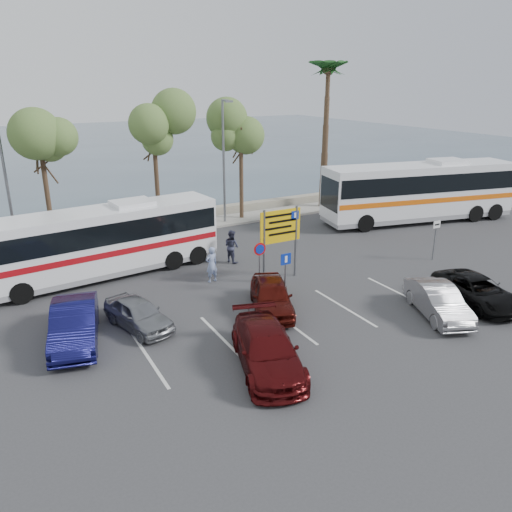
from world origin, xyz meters
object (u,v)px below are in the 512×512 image
direction_sign (280,232)px  car_blue (75,324)px  suv_black (477,291)px  coach_bus_left (102,244)px  street_lamp_left (5,173)px  coach_bus_right (419,194)px  pedestrian_far (232,246)px  car_red (271,296)px  car_silver_b (438,301)px  street_lamp_right (224,156)px  car_silver_a (138,314)px  car_maroon (267,349)px  pedestrian_near (212,264)px

direction_sign → car_blue: size_ratio=0.79×
suv_black → coach_bus_left: bearing=153.1°
street_lamp_left → coach_bus_right: size_ratio=0.58×
coach_bus_left → pedestrian_far: bearing=-11.0°
street_lamp_left → car_red: (8.78, -13.26, -3.91)m
suv_black → car_silver_b: 2.43m
direction_sign → street_lamp_right: bearing=79.1°
pedestrian_far → street_lamp_right: bearing=-41.0°
car_blue → pedestrian_far: 10.30m
street_lamp_left → direction_sign: 15.24m
street_lamp_right → coach_bus_left: size_ratio=0.68×
street_lamp_left → pedestrian_far: 12.77m
coach_bus_right → car_red: 17.84m
coach_bus_left → suv_black: (13.50, -11.26, -1.07)m
car_silver_a → car_silver_b: bearing=-38.8°
street_lamp_right → car_silver_b: 17.54m
street_lamp_left → car_red: bearing=-56.5°
coach_bus_left → car_maroon: 11.67m
direction_sign → car_silver_b: bearing=-61.9°
car_silver_a → car_blue: 2.40m
car_silver_b → car_silver_a: bearing=178.1°
car_silver_a → pedestrian_far: (6.60, 5.00, 0.28)m
coach_bus_right → pedestrian_far: coach_bus_right is taller
coach_bus_left → coach_bus_right: 21.45m
car_blue → suv_black: bearing=-4.3°
street_lamp_left → car_maroon: 18.59m
suv_black → pedestrian_near: pedestrian_near is taller
car_blue → street_lamp_left: bearing=107.8°
car_blue → car_silver_b: size_ratio=1.13×
coach_bus_right → pedestrian_near: coach_bus_right is taller
coach_bus_left → car_silver_a: 6.36m
street_lamp_left → suv_black: street_lamp_left is taller
coach_bus_right → pedestrian_near: 17.37m
car_red → pedestrian_near: bearing=125.6°
car_silver_b → pedestrian_far: 11.00m
car_red → street_lamp_left: bearing=147.5°
coach_bus_left → car_blue: coach_bus_left is taller
car_maroon → car_red: car_maroon is taller
car_silver_a → car_blue: bearing=165.3°
car_maroon → car_red: (2.40, 3.76, -0.00)m
street_lamp_right → pedestrian_near: size_ratio=4.49×
car_red → street_lamp_right: bearing=96.3°
street_lamp_left → car_silver_a: street_lamp_left is taller
coach_bus_right → pedestrian_near: size_ratio=7.72×
suv_black → pedestrian_near: bearing=151.7°
street_lamp_left → car_silver_a: size_ratio=2.25×
direction_sign → car_maroon: bearing=-124.6°
car_silver_b → pedestrian_far: bearing=136.8°
car_silver_b → pedestrian_far: pedestrian_far is taller
direction_sign → coach_bus_left: size_ratio=0.30×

